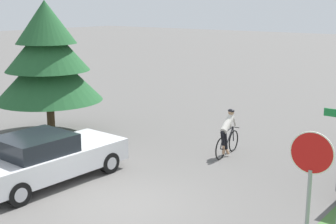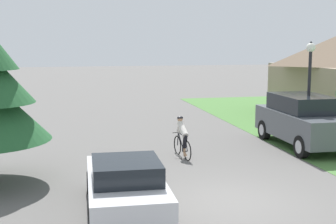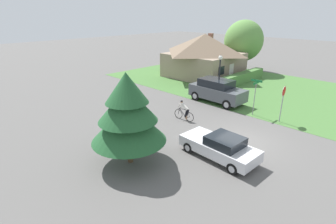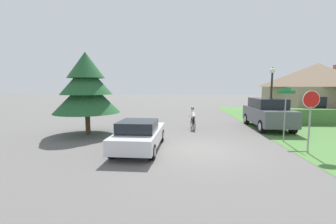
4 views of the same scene
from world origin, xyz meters
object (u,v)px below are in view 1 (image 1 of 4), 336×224
Objects in this scene: stop_sign at (310,176)px; sedan_left_lane at (46,158)px; cyclist at (227,134)px; conifer_tall_near at (47,58)px.

sedan_left_lane is at bearing -6.68° from stop_sign.
conifer_tall_near reaches higher than cyclist.
sedan_left_lane is at bearing 144.99° from cyclist.
sedan_left_lane is 5.28m from conifer_tall_near.
cyclist is 6.97m from conifer_tall_near.
stop_sign is at bearing -89.59° from sedan_left_lane.
stop_sign is (4.62, -5.15, 1.19)m from cyclist.
sedan_left_lane is 0.90× the size of conifer_tall_near.
stop_sign reaches higher than sedan_left_lane.
conifer_tall_near reaches higher than sedan_left_lane.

